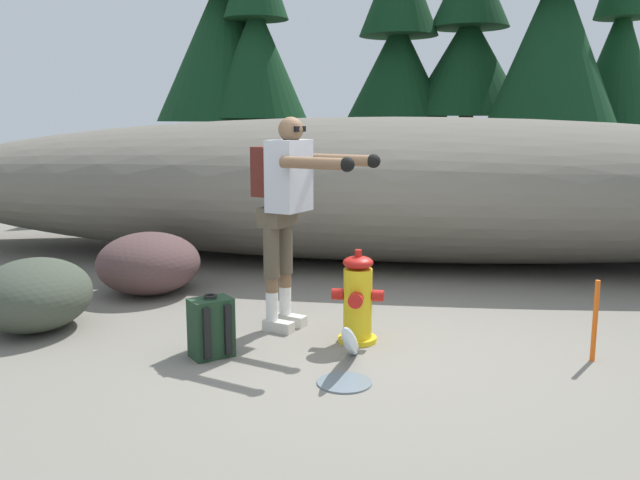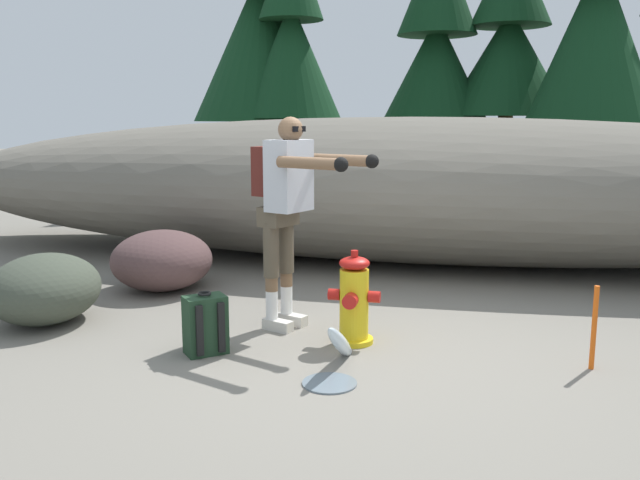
{
  "view_description": "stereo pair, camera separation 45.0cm",
  "coord_description": "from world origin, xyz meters",
  "px_view_note": "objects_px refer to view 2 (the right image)",
  "views": [
    {
      "loc": [
        0.38,
        -4.85,
        1.74
      ],
      "look_at": [
        -0.45,
        0.53,
        0.75
      ],
      "focal_mm": 37.99,
      "sensor_mm": 36.0,
      "label": 1
    },
    {
      "loc": [
        0.83,
        -4.77,
        1.74
      ],
      "look_at": [
        -0.45,
        0.53,
        0.75
      ],
      "focal_mm": 37.99,
      "sensor_mm": 36.0,
      "label": 2
    }
  ],
  "objects_px": {
    "utility_worker": "(287,196)",
    "spare_backpack": "(205,325)",
    "boulder_large": "(45,289)",
    "survey_stake": "(594,328)",
    "boulder_mid": "(162,260)",
    "fire_hydrant": "(354,301)"
  },
  "relations": [
    {
      "from": "survey_stake",
      "to": "spare_backpack",
      "type": "bearing_deg",
      "value": -173.24
    },
    {
      "from": "utility_worker",
      "to": "spare_backpack",
      "type": "height_order",
      "value": "utility_worker"
    },
    {
      "from": "spare_backpack",
      "to": "boulder_mid",
      "type": "height_order",
      "value": "boulder_mid"
    },
    {
      "from": "boulder_large",
      "to": "boulder_mid",
      "type": "xyz_separation_m",
      "value": [
        0.46,
        1.27,
        0.01
      ]
    },
    {
      "from": "spare_backpack",
      "to": "boulder_large",
      "type": "relative_size",
      "value": 0.45
    },
    {
      "from": "utility_worker",
      "to": "boulder_mid",
      "type": "distance_m",
      "value": 2.04
    },
    {
      "from": "spare_backpack",
      "to": "survey_stake",
      "type": "xyz_separation_m",
      "value": [
        2.76,
        0.33,
        0.08
      ]
    },
    {
      "from": "spare_backpack",
      "to": "survey_stake",
      "type": "relative_size",
      "value": 0.78
    },
    {
      "from": "fire_hydrant",
      "to": "utility_worker",
      "type": "relative_size",
      "value": 0.42
    },
    {
      "from": "boulder_large",
      "to": "boulder_mid",
      "type": "bearing_deg",
      "value": 70.11
    },
    {
      "from": "boulder_large",
      "to": "survey_stake",
      "type": "xyz_separation_m",
      "value": [
        4.4,
        -0.07,
        0.0
      ]
    },
    {
      "from": "boulder_large",
      "to": "utility_worker",
      "type": "bearing_deg",
      "value": 8.94
    },
    {
      "from": "spare_backpack",
      "to": "survey_stake",
      "type": "bearing_deg",
      "value": -125.02
    },
    {
      "from": "fire_hydrant",
      "to": "survey_stake",
      "type": "distance_m",
      "value": 1.74
    },
    {
      "from": "utility_worker",
      "to": "boulder_mid",
      "type": "bearing_deg",
      "value": 170.84
    },
    {
      "from": "spare_backpack",
      "to": "survey_stake",
      "type": "height_order",
      "value": "survey_stake"
    },
    {
      "from": "utility_worker",
      "to": "spare_backpack",
      "type": "bearing_deg",
      "value": -99.76
    },
    {
      "from": "utility_worker",
      "to": "boulder_mid",
      "type": "height_order",
      "value": "utility_worker"
    },
    {
      "from": "boulder_large",
      "to": "survey_stake",
      "type": "distance_m",
      "value": 4.4
    },
    {
      "from": "boulder_mid",
      "to": "survey_stake",
      "type": "height_order",
      "value": "boulder_mid"
    },
    {
      "from": "boulder_mid",
      "to": "survey_stake",
      "type": "distance_m",
      "value": 4.16
    },
    {
      "from": "spare_backpack",
      "to": "boulder_large",
      "type": "xyz_separation_m",
      "value": [
        -1.64,
        0.4,
        0.08
      ]
    }
  ]
}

